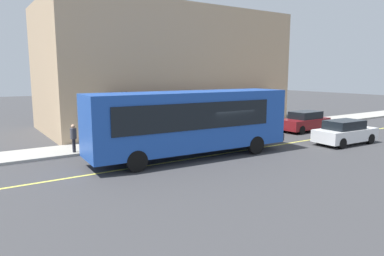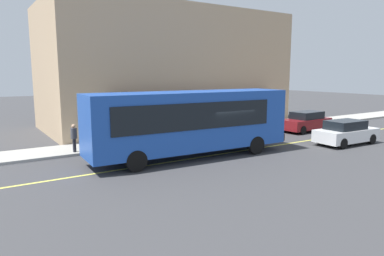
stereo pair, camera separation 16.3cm
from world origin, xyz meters
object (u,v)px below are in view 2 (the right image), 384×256
at_px(car_white, 346,133).
at_px(pedestrian_at_corner, 251,119).
at_px(pedestrian_by_curb, 74,136).
at_px(car_maroon, 306,122).
at_px(bus, 191,120).
at_px(traffic_light, 125,105).

bearing_deg(car_white, pedestrian_at_corner, 108.33).
bearing_deg(pedestrian_at_corner, pedestrian_by_curb, -179.65).
distance_m(car_maroon, pedestrian_by_curb, 17.20).
relative_size(bus, traffic_light, 3.51).
bearing_deg(car_maroon, pedestrian_by_curb, 174.67).
bearing_deg(bus, pedestrian_by_curb, 141.96).
bearing_deg(traffic_light, car_maroon, -8.14).
relative_size(bus, car_maroon, 2.56).
height_order(car_maroon, pedestrian_by_curb, pedestrian_by_curb).
distance_m(traffic_light, pedestrian_by_curb, 3.52).
distance_m(bus, pedestrian_at_corner, 8.97).
xyz_separation_m(car_white, pedestrian_at_corner, (-2.12, 6.41, 0.34)).
relative_size(traffic_light, pedestrian_at_corner, 2.04).
bearing_deg(pedestrian_at_corner, bus, -152.95).
distance_m(car_maroon, pedestrian_at_corner, 4.42).
xyz_separation_m(bus, pedestrian_by_curb, (-5.09, 3.98, -0.92)).
relative_size(car_maroon, car_white, 1.01).
bearing_deg(traffic_light, pedestrian_at_corner, -1.83).
relative_size(pedestrian_by_curb, pedestrian_at_corner, 0.99).
bearing_deg(car_maroon, traffic_light, 171.86).
bearing_deg(pedestrian_by_curb, car_maroon, -5.33).
distance_m(pedestrian_by_curb, pedestrian_at_corner, 13.04).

